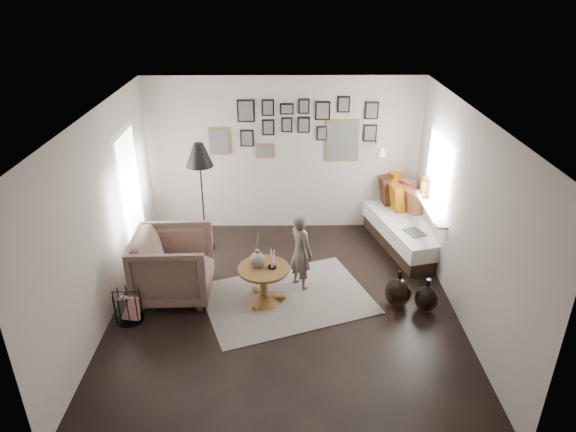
{
  "coord_description": "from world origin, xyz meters",
  "views": [
    {
      "loc": [
        -0.01,
        -5.68,
        4.08
      ],
      "look_at": [
        0.05,
        0.5,
        1.1
      ],
      "focal_mm": 32.0,
      "sensor_mm": 36.0,
      "label": 1
    }
  ],
  "objects_px": {
    "demijohn_small": "(426,299)",
    "magazine_basket": "(128,306)",
    "pedestal_table": "(264,286)",
    "floor_lamp": "(199,159)",
    "daybed": "(406,223)",
    "demijohn_large": "(398,292)",
    "vase": "(257,257)",
    "armchair": "(174,265)",
    "child": "(301,252)"
  },
  "relations": [
    {
      "from": "floor_lamp",
      "to": "demijohn_large",
      "type": "xyz_separation_m",
      "value": [
        2.78,
        -1.59,
        -1.32
      ]
    },
    {
      "from": "pedestal_table",
      "to": "vase",
      "type": "xyz_separation_m",
      "value": [
        -0.08,
        0.02,
        0.44
      ]
    },
    {
      "from": "daybed",
      "to": "floor_lamp",
      "type": "distance_m",
      "value": 3.49
    },
    {
      "from": "floor_lamp",
      "to": "demijohn_large",
      "type": "bearing_deg",
      "value": -29.75
    },
    {
      "from": "pedestal_table",
      "to": "floor_lamp",
      "type": "relative_size",
      "value": 0.39
    },
    {
      "from": "armchair",
      "to": "demijohn_small",
      "type": "relative_size",
      "value": 2.15
    },
    {
      "from": "daybed",
      "to": "demijohn_large",
      "type": "relative_size",
      "value": 4.29
    },
    {
      "from": "pedestal_table",
      "to": "child",
      "type": "bearing_deg",
      "value": 37.22
    },
    {
      "from": "daybed",
      "to": "magazine_basket",
      "type": "relative_size",
      "value": 5.26
    },
    {
      "from": "floor_lamp",
      "to": "vase",
      "type": "bearing_deg",
      "value": -58.38
    },
    {
      "from": "demijohn_large",
      "to": "daybed",
      "type": "bearing_deg",
      "value": 75.07
    },
    {
      "from": "daybed",
      "to": "floor_lamp",
      "type": "height_order",
      "value": "floor_lamp"
    },
    {
      "from": "floor_lamp",
      "to": "magazine_basket",
      "type": "bearing_deg",
      "value": -111.32
    },
    {
      "from": "floor_lamp",
      "to": "demijohn_large",
      "type": "relative_size",
      "value": 3.37
    },
    {
      "from": "armchair",
      "to": "demijohn_large",
      "type": "relative_size",
      "value": 1.96
    },
    {
      "from": "daybed",
      "to": "demijohn_small",
      "type": "height_order",
      "value": "daybed"
    },
    {
      "from": "demijohn_small",
      "to": "magazine_basket",
      "type": "bearing_deg",
      "value": -177.47
    },
    {
      "from": "child",
      "to": "magazine_basket",
      "type": "bearing_deg",
      "value": 70.49
    },
    {
      "from": "magazine_basket",
      "to": "child",
      "type": "distance_m",
      "value": 2.38
    },
    {
      "from": "daybed",
      "to": "floor_lamp",
      "type": "bearing_deg",
      "value": 170.12
    },
    {
      "from": "magazine_basket",
      "to": "daybed",
      "type": "bearing_deg",
      "value": 27.95
    },
    {
      "from": "armchair",
      "to": "demijohn_large",
      "type": "bearing_deg",
      "value": -97.09
    },
    {
      "from": "magazine_basket",
      "to": "demijohn_small",
      "type": "relative_size",
      "value": 0.89
    },
    {
      "from": "pedestal_table",
      "to": "demijohn_small",
      "type": "bearing_deg",
      "value": -5.62
    },
    {
      "from": "pedestal_table",
      "to": "magazine_basket",
      "type": "bearing_deg",
      "value": -167.52
    },
    {
      "from": "armchair",
      "to": "child",
      "type": "bearing_deg",
      "value": -85.49
    },
    {
      "from": "pedestal_table",
      "to": "daybed",
      "type": "distance_m",
      "value": 2.87
    },
    {
      "from": "pedestal_table",
      "to": "magazine_basket",
      "type": "relative_size",
      "value": 1.61
    },
    {
      "from": "vase",
      "to": "armchair",
      "type": "bearing_deg",
      "value": 171.53
    },
    {
      "from": "demijohn_large",
      "to": "child",
      "type": "xyz_separation_m",
      "value": [
        -1.29,
        0.47,
        0.36
      ]
    },
    {
      "from": "armchair",
      "to": "magazine_basket",
      "type": "relative_size",
      "value": 2.4
    },
    {
      "from": "daybed",
      "to": "armchair",
      "type": "distance_m",
      "value": 3.83
    },
    {
      "from": "floor_lamp",
      "to": "child",
      "type": "relative_size",
      "value": 1.57
    },
    {
      "from": "armchair",
      "to": "magazine_basket",
      "type": "distance_m",
      "value": 0.8
    },
    {
      "from": "daybed",
      "to": "demijohn_large",
      "type": "height_order",
      "value": "daybed"
    },
    {
      "from": "floor_lamp",
      "to": "child",
      "type": "bearing_deg",
      "value": -36.86
    },
    {
      "from": "floor_lamp",
      "to": "pedestal_table",
      "type": "bearing_deg",
      "value": -56.54
    },
    {
      "from": "vase",
      "to": "demijohn_small",
      "type": "xyz_separation_m",
      "value": [
        2.22,
        -0.23,
        -0.51
      ]
    },
    {
      "from": "armchair",
      "to": "demijohn_small",
      "type": "height_order",
      "value": "armchair"
    },
    {
      "from": "vase",
      "to": "demijohn_small",
      "type": "distance_m",
      "value": 2.29
    },
    {
      "from": "vase",
      "to": "demijohn_small",
      "type": "bearing_deg",
      "value": -5.93
    },
    {
      "from": "vase",
      "to": "armchair",
      "type": "xyz_separation_m",
      "value": [
        -1.14,
        0.17,
        -0.22
      ]
    },
    {
      "from": "demijohn_large",
      "to": "floor_lamp",
      "type": "bearing_deg",
      "value": 150.25
    },
    {
      "from": "demijohn_small",
      "to": "daybed",
      "type": "bearing_deg",
      "value": 85.94
    },
    {
      "from": "child",
      "to": "floor_lamp",
      "type": "bearing_deg",
      "value": 14.73
    },
    {
      "from": "pedestal_table",
      "to": "demijohn_small",
      "type": "relative_size",
      "value": 1.44
    },
    {
      "from": "demijohn_small",
      "to": "child",
      "type": "bearing_deg",
      "value": 160.17
    },
    {
      "from": "armchair",
      "to": "magazine_basket",
      "type": "xyz_separation_m",
      "value": [
        -0.5,
        -0.57,
        -0.26
      ]
    },
    {
      "from": "pedestal_table",
      "to": "demijohn_small",
      "type": "xyz_separation_m",
      "value": [
        2.14,
        -0.21,
        -0.07
      ]
    },
    {
      "from": "pedestal_table",
      "to": "child",
      "type": "relative_size",
      "value": 0.61
    }
  ]
}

